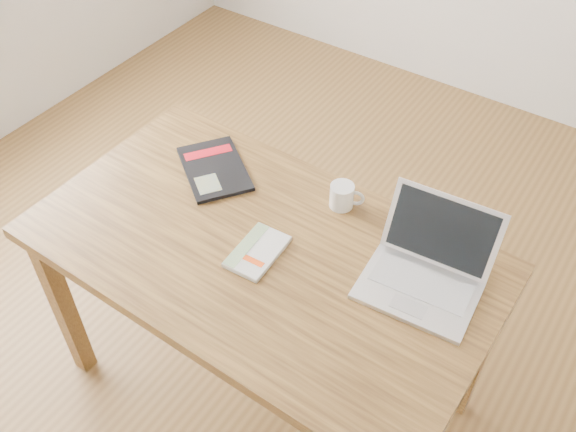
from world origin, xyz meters
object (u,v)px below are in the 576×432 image
Objects in this scene: laptop at (426,269)px; white_guidebook at (257,252)px; black_guidebook at (214,169)px; desk at (263,267)px; coffee_mug at (343,196)px.

white_guidebook is at bearing -162.38° from laptop.
desk is at bearing -84.07° from black_guidebook.
coffee_mug is at bearing 70.12° from desk.
coffee_mug is (-0.33, 0.12, -0.00)m from laptop.
white_guidebook reaches higher than desk.
black_guidebook is 0.43m from coffee_mug.
black_guidebook is 1.00× the size of laptop.
coffee_mug is at bearing -42.16° from black_guidebook.
white_guidebook is 1.87× the size of coffee_mug.
coffee_mug is at bearing 154.74° from laptop.
coffee_mug reaches higher than desk.
laptop is 0.35m from coffee_mug.
white_guidebook is at bearing -87.27° from black_guidebook.
coffee_mug is (0.42, 0.09, 0.03)m from black_guidebook.
laptop is (0.75, -0.03, 0.04)m from black_guidebook.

